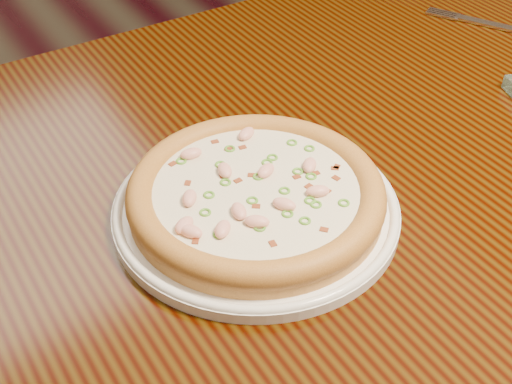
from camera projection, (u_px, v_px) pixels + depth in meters
hero_table at (317, 218)px, 0.88m from camera, size 1.20×0.80×0.75m
plate at (256, 208)px, 0.73m from camera, size 0.29×0.29×0.02m
pizza at (256, 194)px, 0.72m from camera, size 0.26×0.26×0.03m
fork at (488, 24)px, 1.06m from camera, size 0.10×0.16×0.00m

